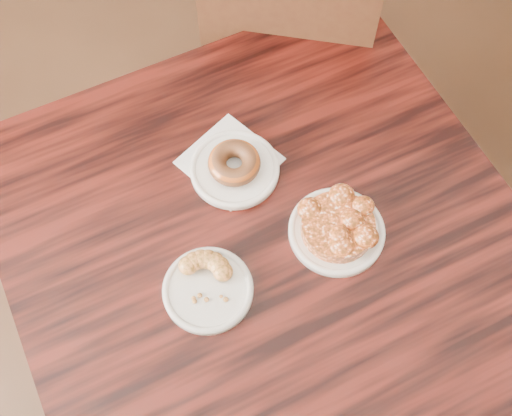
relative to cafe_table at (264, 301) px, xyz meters
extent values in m
cube|color=black|center=(0.00, 0.00, 0.00)|extent=(1.16, 1.16, 0.75)
cube|color=white|center=(-0.05, 0.17, 0.38)|extent=(0.22, 0.22, 0.00)
cylinder|color=white|center=(-0.04, 0.15, 0.38)|extent=(0.17, 0.17, 0.01)
cylinder|color=silver|center=(-0.12, -0.09, 0.38)|extent=(0.16, 0.16, 0.01)
cylinder|color=white|center=(0.13, -0.01, 0.38)|extent=(0.18, 0.18, 0.01)
torus|color=#953C15|center=(-0.04, 0.15, 0.41)|extent=(0.10, 0.10, 0.04)
camera|label=1|loc=(-0.09, -0.48, 1.45)|focal=45.00mm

